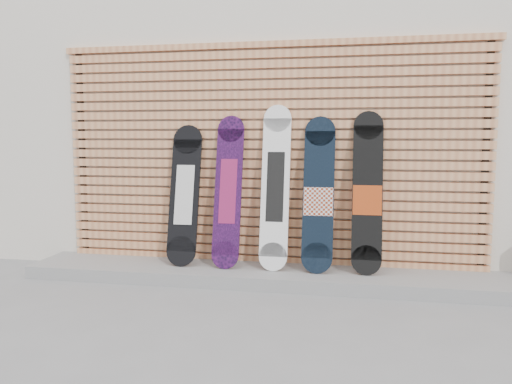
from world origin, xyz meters
TOP-DOWN VIEW (x-y plane):
  - ground at (0.00, 0.00)m, footprint 80.00×80.00m
  - building at (0.50, 3.50)m, footprint 12.00×5.00m
  - concrete_step at (-0.15, 0.68)m, footprint 4.60×0.70m
  - slat_wall at (-0.15, 0.97)m, footprint 4.26×0.08m
  - snowboard_0 at (-0.96, 0.77)m, footprint 0.30×0.35m
  - snowboard_1 at (-0.51, 0.77)m, footprint 0.27×0.36m
  - snowboard_2 at (-0.05, 0.77)m, footprint 0.27×0.34m
  - snowboard_3 at (0.36, 0.76)m, footprint 0.29×0.36m
  - snowboard_4 at (0.81, 0.77)m, footprint 0.28×0.34m

SIDE VIEW (x-z plane):
  - ground at x=0.00m, z-range 0.00..0.00m
  - concrete_step at x=-0.15m, z-range 0.00..0.12m
  - snowboard_0 at x=-0.96m, z-range 0.12..1.49m
  - snowboard_3 at x=0.36m, z-range 0.11..1.56m
  - snowboard_1 at x=-0.51m, z-range 0.12..1.58m
  - snowboard_4 at x=0.81m, z-range 0.11..1.61m
  - snowboard_2 at x=-0.05m, z-range 0.12..1.69m
  - slat_wall at x=-0.15m, z-range 0.06..2.35m
  - building at x=0.50m, z-range 0.00..3.60m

